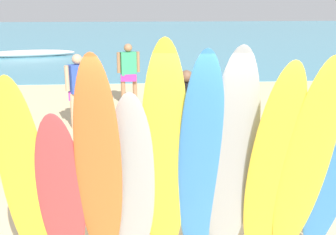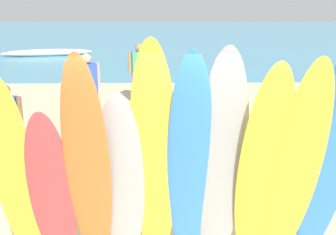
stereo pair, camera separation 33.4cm
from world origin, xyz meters
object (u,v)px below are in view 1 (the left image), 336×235
(beachgoer_by_water, at_px, (186,108))
(beachgoer_midbeach, at_px, (79,86))
(beachgoer_near_rack, at_px, (2,124))
(distant_boat, at_px, (29,54))
(surfboard_grey_3, at_px, (132,184))
(surfboard_blue_5, at_px, (201,166))
(beachgoer_strolling, at_px, (129,69))
(surfboard_yellow_8, at_px, (305,169))
(surfboard_yellow_7, at_px, (272,171))
(surfboard_orange_2, at_px, (99,172))
(surfboard_grey_6, at_px, (231,164))
(surfboard_yellow_4, at_px, (165,162))
(surfboard_yellow_0, at_px, (25,182))
(surfboard_red_1, at_px, (61,196))
(beach_chair_blue, at_px, (309,141))
(surfboard_rack, at_px, (177,206))

(beachgoer_by_water, height_order, beachgoer_midbeach, beachgoer_midbeach)
(beachgoer_near_rack, xyz_separation_m, distant_boat, (-3.29, 15.31, -0.72))
(surfboard_grey_3, distance_m, surfboard_blue_5, 0.75)
(beachgoer_by_water, height_order, beachgoer_strolling, beachgoer_strolling)
(surfboard_yellow_8, relative_size, beachgoer_by_water, 1.54)
(beachgoer_strolling, bearing_deg, surfboard_yellow_7, -90.12)
(surfboard_orange_2, bearing_deg, surfboard_yellow_7, -1.43)
(surfboard_grey_6, distance_m, beachgoer_by_water, 3.58)
(surfboard_yellow_8, bearing_deg, beachgoer_midbeach, 114.99)
(surfboard_yellow_4, bearing_deg, distant_boat, 110.39)
(surfboard_grey_3, xyz_separation_m, beachgoer_near_rack, (-2.27, 2.99, -0.18))
(surfboard_yellow_0, distance_m, beachgoer_strolling, 8.04)
(surfboard_blue_5, distance_m, distant_boat, 19.44)
(beachgoer_strolling, xyz_separation_m, distant_boat, (-5.38, 10.41, -0.83))
(surfboard_grey_6, relative_size, beachgoer_midbeach, 1.53)
(surfboard_yellow_0, height_order, surfboard_grey_3, surfboard_yellow_0)
(surfboard_yellow_7, bearing_deg, surfboard_yellow_0, 177.92)
(surfboard_orange_2, relative_size, surfboard_yellow_4, 0.97)
(beachgoer_by_water, distance_m, distant_boat, 16.20)
(surfboard_red_1, relative_size, surfboard_grey_3, 0.93)
(beachgoer_midbeach, distance_m, beachgoer_near_rack, 2.83)
(beachgoer_strolling, xyz_separation_m, beach_chair_blue, (3.40, -4.84, -0.57))
(surfboard_grey_3, relative_size, surfboard_blue_5, 0.83)
(surfboard_yellow_8, bearing_deg, surfboard_yellow_0, 175.74)
(surfboard_orange_2, distance_m, surfboard_yellow_7, 1.79)
(surfboard_rack, bearing_deg, surfboard_yellow_8, -26.09)
(surfboard_red_1, height_order, surfboard_grey_3, surfboard_grey_3)
(surfboard_yellow_7, distance_m, beach_chair_blue, 3.74)
(surfboard_blue_5, xyz_separation_m, beachgoer_midbeach, (-2.02, 5.71, -0.28))
(surfboard_rack, bearing_deg, surfboard_yellow_0, -160.55)
(surfboard_yellow_7, xyz_separation_m, surfboard_yellow_8, (0.34, -0.01, 0.02))
(surfboard_yellow_0, relative_size, surfboard_blue_5, 0.92)
(surfboard_orange_2, distance_m, surfboard_grey_3, 0.41)
(surfboard_rack, relative_size, surfboard_grey_3, 1.67)
(surfboard_grey_6, bearing_deg, surfboard_grey_3, 177.34)
(surfboard_yellow_7, height_order, beach_chair_blue, surfboard_yellow_7)
(surfboard_red_1, bearing_deg, beachgoer_strolling, 82.96)
(surfboard_grey_3, distance_m, surfboard_grey_6, 1.07)
(surfboard_rack, distance_m, beachgoer_strolling, 7.47)
(surfboard_grey_6, distance_m, surfboard_yellow_7, 0.43)
(surfboard_rack, relative_size, surfboard_yellow_7, 1.42)
(surfboard_yellow_0, xyz_separation_m, beachgoer_strolling, (0.90, 7.99, -0.18))
(beach_chair_blue, bearing_deg, surfboard_red_1, -154.20)
(beach_chair_blue, bearing_deg, surfboard_orange_2, -150.41)
(beachgoer_near_rack, height_order, beach_chair_blue, beachgoer_near_rack)
(beachgoer_by_water, bearing_deg, surfboard_grey_6, 143.57)
(beachgoer_strolling, bearing_deg, beachgoer_by_water, -86.92)
(surfboard_rack, relative_size, surfboard_yellow_4, 1.34)
(surfboard_blue_5, height_order, beachgoer_near_rack, surfboard_blue_5)
(beachgoer_strolling, bearing_deg, beachgoer_near_rack, -124.86)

